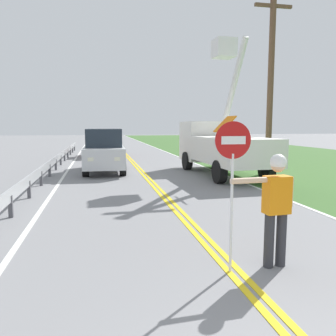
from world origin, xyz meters
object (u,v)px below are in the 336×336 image
flagger_worker (276,203)px  utility_pole_near (271,81)px  oncoming_sedan_second (101,145)px  stop_sign_paddle (233,163)px  oncoming_suv_nearest (104,150)px  utility_bucket_truck (220,143)px

flagger_worker → utility_pole_near: utility_pole_near is taller
oncoming_sedan_second → stop_sign_paddle: bearing=-85.0°
oncoming_suv_nearest → utility_pole_near: 8.51m
utility_bucket_truck → utility_pole_near: 3.72m
flagger_worker → utility_pole_near: bearing=62.8°
utility_bucket_truck → oncoming_sedan_second: 11.52m
flagger_worker → oncoming_suv_nearest: bearing=101.7°
oncoming_sedan_second → utility_pole_near: utility_pole_near is taller
flagger_worker → utility_bucket_truck: bearing=74.7°
utility_pole_near → stop_sign_paddle: bearing=-120.4°
flagger_worker → oncoming_sedan_second: flagger_worker is taller
stop_sign_paddle → oncoming_sedan_second: (-1.78, 20.48, -0.88)m
oncoming_suv_nearest → utility_bucket_truck: bearing=-18.2°
stop_sign_paddle → utility_bucket_truck: 10.89m
oncoming_sedan_second → flagger_worker: bearing=-82.9°
utility_bucket_truck → oncoming_sedan_second: size_ratio=1.68×
flagger_worker → utility_bucket_truck: (2.79, 10.24, 0.39)m
utility_bucket_truck → flagger_worker: bearing=-105.3°
oncoming_suv_nearest → oncoming_sedan_second: bearing=90.5°
oncoming_suv_nearest → oncoming_sedan_second: 8.46m
stop_sign_paddle → oncoming_sedan_second: 20.57m
flagger_worker → oncoming_sedan_second: (-2.55, 20.43, -0.21)m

